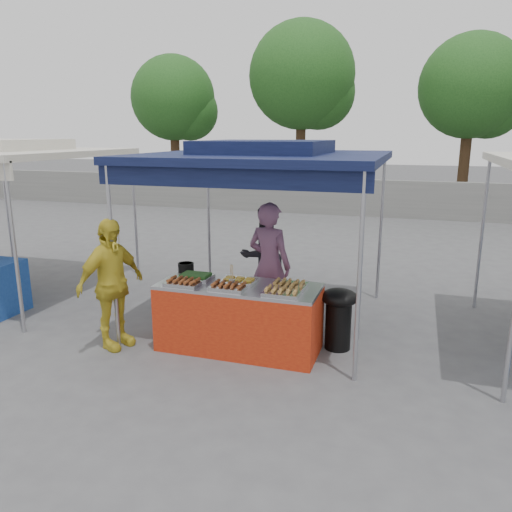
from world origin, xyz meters
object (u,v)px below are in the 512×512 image
(cooking_pot, at_px, (186,267))
(customer_person, at_px, (111,284))
(vendor_table, at_px, (239,317))
(helper_man, at_px, (264,255))
(vendor_woman, at_px, (269,265))
(wok_burner, at_px, (339,313))

(cooking_pot, height_order, customer_person, customer_person)
(vendor_table, distance_m, helper_man, 1.82)
(cooking_pot, height_order, vendor_woman, vendor_woman)
(vendor_woman, height_order, customer_person, vendor_woman)
(vendor_table, distance_m, cooking_pot, 1.05)
(vendor_woman, height_order, helper_man, vendor_woman)
(vendor_woman, bearing_deg, vendor_table, 95.82)
(helper_man, bearing_deg, vendor_woman, 72.18)
(cooking_pot, bearing_deg, helper_man, 65.24)
(vendor_table, height_order, helper_man, helper_man)
(wok_burner, relative_size, customer_person, 0.47)
(customer_person, bearing_deg, helper_man, -13.07)
(cooking_pot, distance_m, wok_burner, 2.11)
(wok_burner, xyz_separation_m, vendor_woman, (-1.05, 0.49, 0.41))
(vendor_table, xyz_separation_m, wok_burner, (1.19, 0.40, 0.04))
(wok_burner, height_order, vendor_woman, vendor_woman)
(cooking_pot, bearing_deg, customer_person, -131.71)
(cooking_pot, relative_size, helper_man, 0.13)
(vendor_table, relative_size, wok_burner, 2.53)
(vendor_table, height_order, wok_burner, vendor_table)
(vendor_table, relative_size, cooking_pot, 9.52)
(vendor_table, xyz_separation_m, customer_person, (-1.54, -0.42, 0.41))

